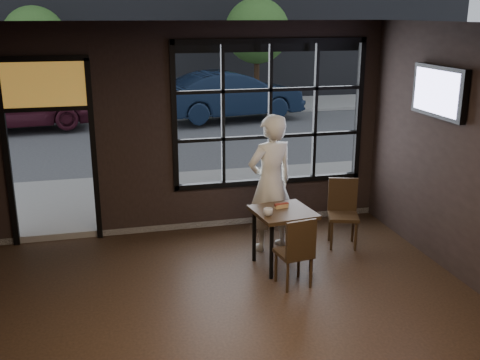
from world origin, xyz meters
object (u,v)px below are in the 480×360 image
object	(u,v)px
chair_near	(294,251)
cafe_table	(282,238)
navy_car	(231,95)
man	(270,183)

from	to	relation	value
chair_near	cafe_table	bearing A→B (deg)	-101.67
cafe_table	navy_car	distance (m)	10.70
chair_near	man	world-z (taller)	man
cafe_table	chair_near	distance (m)	0.56
chair_near	navy_car	world-z (taller)	navy_car
man	navy_car	size ratio (longest dim) A/B	0.44
cafe_table	chair_near	xyz separation A→B (m)	(-0.03, -0.55, 0.06)
chair_near	man	xyz separation A→B (m)	(0.04, 1.18, 0.53)
cafe_table	navy_car	bearing A→B (deg)	73.46
man	cafe_table	bearing A→B (deg)	72.78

